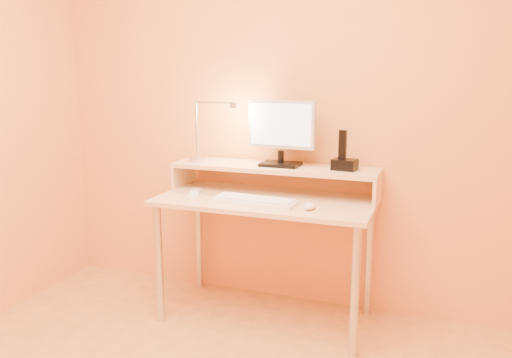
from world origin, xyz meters
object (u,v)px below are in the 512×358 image
at_px(lamp_base, 197,159).
at_px(keyboard, 255,201).
at_px(remote_control, 194,194).
at_px(monitor_panel, 282,124).
at_px(phone_dock, 345,165).
at_px(mouse, 309,206).

height_order(lamp_base, keyboard, lamp_base).
xyz_separation_m(lamp_base, keyboard, (0.46, -0.25, -0.16)).
height_order(lamp_base, remote_control, lamp_base).
relative_size(monitor_panel, phone_dock, 3.07).
xyz_separation_m(phone_dock, remote_control, (-0.81, -0.23, -0.18)).
bearing_deg(phone_dock, keyboard, -138.12).
distance_m(phone_dock, mouse, 0.36).
distance_m(lamp_base, remote_control, 0.27).
bearing_deg(remote_control, mouse, -25.09).
bearing_deg(mouse, monitor_panel, 124.78).
xyz_separation_m(monitor_panel, keyboard, (-0.06, -0.29, -0.39)).
bearing_deg(lamp_base, remote_control, -68.97).
bearing_deg(mouse, phone_dock, 63.34).
relative_size(phone_dock, mouse, 1.29).
height_order(monitor_panel, lamp_base, monitor_panel).
bearing_deg(lamp_base, keyboard, -28.65).
bearing_deg(keyboard, remote_control, 176.21).
relative_size(mouse, remote_control, 0.54).
height_order(keyboard, mouse, mouse).
bearing_deg(mouse, lamp_base, 156.60).
bearing_deg(remote_control, monitor_panel, 8.82).
bearing_deg(monitor_panel, phone_dock, 3.51).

